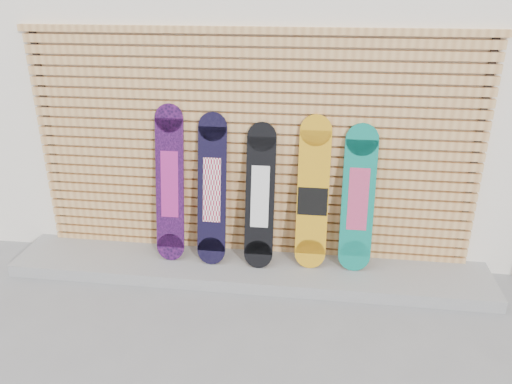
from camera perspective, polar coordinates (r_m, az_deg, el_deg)
ground at (r=4.39m, az=-0.23°, el=-14.20°), size 80.00×80.00×0.00m
building at (r=7.02m, az=7.92°, el=15.83°), size 12.00×5.00×3.60m
concrete_step at (r=4.93m, az=-0.92°, el=-8.75°), size 4.60×0.70×0.12m
slat_wall at (r=4.71m, az=-0.50°, el=5.10°), size 4.26×0.08×2.29m
snowboard_0 at (r=4.82m, az=-9.82°, el=0.88°), size 0.27×0.31×1.50m
snowboard_1 at (r=4.72m, az=-5.05°, el=0.22°), size 0.27×0.33×1.43m
snowboard_2 at (r=4.66m, az=0.47°, el=-0.53°), size 0.27×0.34×1.36m
snowboard_3 at (r=4.65m, az=6.51°, el=-0.31°), size 0.29×0.28×1.44m
snowboard_4 at (r=4.67m, az=11.58°, el=-0.80°), size 0.30×0.27×1.38m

